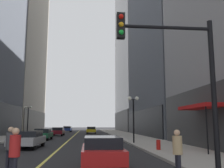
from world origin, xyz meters
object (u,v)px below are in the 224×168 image
Objects in this scene: pedestrian_in_red_jacket at (15,151)px; car_yellow at (91,130)px; car_maroon at (58,131)px; street_lamp_left_far at (28,114)px; pedestrian_in_tan_trench at (178,150)px; traffic_light_near_right at (183,69)px; pedestrian_with_orange_bag at (10,145)px; car_green at (43,134)px; car_red at (102,151)px; street_lamp_right_mid at (133,109)px; fire_hydrant_right at (158,146)px; car_blue at (67,129)px; car_silver at (28,139)px.

car_yellow is at bearing 85.88° from pedestrian_in_red_jacket.
car_maroon is 0.97× the size of street_lamp_left_far.
traffic_light_near_right reaches higher than pedestrian_in_tan_trench.
car_maroon is 31.07m from pedestrian_with_orange_bag.
pedestrian_in_red_jacket is (2.91, -22.59, 0.30)m from car_green.
pedestrian_in_red_jacket is 2.31m from pedestrian_with_orange_bag.
street_lamp_right_mid is at bearing 73.61° from car_red.
car_maroon is at bearing -120.97° from car_yellow.
car_red is 2.40× the size of pedestrian_in_red_jacket.
car_red is at bearing 12.14° from pedestrian_with_orange_bag.
fire_hydrant_right is (1.55, 8.98, -3.34)m from traffic_light_near_right.
traffic_light_near_right is at bearing -93.87° from street_lamp_right_mid.
car_blue is 2.48× the size of pedestrian_in_tan_trench.
pedestrian_in_red_jacket is 1.05× the size of pedestrian_in_tan_trench.
car_maroon is 0.97× the size of street_lamp_right_mid.
car_yellow is at bearing 93.32° from traffic_light_near_right.
car_maroon is 19.44m from car_blue.
car_silver is at bearing -77.11° from street_lamp_left_far.
car_red is 5.06m from traffic_light_near_right.
car_red is 0.95× the size of street_lamp_left_far.
pedestrian_in_tan_trench is 0.38× the size of street_lamp_left_far.
car_maroon is at bearing 86.95° from car_green.
traffic_light_near_right reaches higher than car_silver.
car_red reaches higher than fire_hydrant_right.
car_green is 1.07× the size of car_yellow.
traffic_light_near_right is (7.89, -52.81, 3.02)m from car_blue.
car_green is at bearing 125.85° from fire_hydrant_right.
car_green is 5.63× the size of fire_hydrant_right.
street_lamp_left_far reaches higher than car_maroon.
car_silver and car_maroon have the same top height.
car_maroon is at bearing 99.84° from car_red.
pedestrian_in_tan_trench is 8.53m from fire_hydrant_right.
car_blue is 50.50m from pedestrian_with_orange_bag.
street_lamp_left_far is at bearing -126.24° from car_yellow.
street_lamp_right_mid is (1.13, 14.88, 2.29)m from pedestrian_in_tan_trench.
pedestrian_with_orange_bag is (1.58, -31.03, 0.31)m from car_maroon.
street_lamp_left_far is at bearing 109.04° from car_red.
street_lamp_left_far is 24.75m from fire_hydrant_right.
car_blue is 0.73× the size of traffic_light_near_right.
pedestrian_in_tan_trench is at bearing 4.88° from pedestrian_in_red_jacket.
fire_hydrant_right is at bearing -68.95° from car_maroon.
car_silver is 0.82× the size of traffic_light_near_right.
car_silver is at bearing 122.99° from pedestrian_in_tan_trench.
car_yellow is 40.18m from pedestrian_with_orange_bag.
car_maroon is 2.56× the size of pedestrian_in_tan_trench.
pedestrian_with_orange_bag reaches higher than car_red.
fire_hydrant_right is (7.81, 6.64, -0.63)m from pedestrian_with_orange_bag.
traffic_light_near_right reaches higher than fire_hydrant_right.
car_silver is 2.77× the size of pedestrian_in_tan_trench.
pedestrian_with_orange_bag is (-0.77, 2.18, 0.01)m from pedestrian_in_red_jacket.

